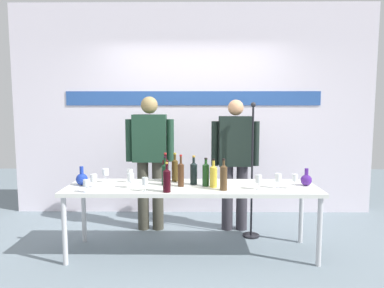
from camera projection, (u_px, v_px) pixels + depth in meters
name	position (u px, v px, depth m)	size (l,w,h in m)	color
ground_plane	(192.00, 253.00, 3.76)	(10.00, 10.00, 0.00)	slate
back_wall	(193.00, 110.00, 5.09)	(5.19, 0.11, 3.00)	white
display_table	(192.00, 191.00, 3.69)	(2.61, 0.70, 0.73)	silver
decanter_blue_left	(82.00, 179.00, 3.71)	(0.12, 0.12, 0.20)	#1A339E
decanter_blue_right	(306.00, 180.00, 3.69)	(0.12, 0.12, 0.18)	#4C228B
presenter_left	(150.00, 154.00, 4.39)	(0.60, 0.22, 1.68)	#3D3B30
presenter_right	(235.00, 157.00, 4.38)	(0.60, 0.22, 1.64)	#343139
wine_bottle_0	(181.00, 173.00, 3.64)	(0.06, 0.06, 0.33)	#452916
wine_bottle_1	(165.00, 169.00, 3.87)	(0.07, 0.07, 0.32)	black
wine_bottle_2	(175.00, 169.00, 3.89)	(0.07, 0.07, 0.32)	#483514
wine_bottle_3	(167.00, 180.00, 3.41)	(0.08, 0.08, 0.29)	black
wine_bottle_4	(194.00, 172.00, 3.74)	(0.07, 0.07, 0.31)	black
wine_bottle_5	(206.00, 174.00, 3.66)	(0.07, 0.07, 0.30)	#184018
wine_bottle_6	(165.00, 173.00, 3.70)	(0.07, 0.07, 0.31)	black
wine_bottle_7	(224.00, 176.00, 3.48)	(0.07, 0.07, 0.32)	#4C361E
wine_bottle_8	(213.00, 175.00, 3.61)	(0.08, 0.08, 0.30)	gold
wine_glass_left_0	(106.00, 172.00, 3.84)	(0.07, 0.07, 0.15)	white
wine_glass_left_1	(145.00, 182.00, 3.43)	(0.06, 0.06, 0.14)	white
wine_glass_left_2	(131.00, 177.00, 3.58)	(0.07, 0.07, 0.15)	white
wine_glass_left_3	(94.00, 178.00, 3.60)	(0.07, 0.07, 0.14)	white
wine_glass_left_4	(86.00, 184.00, 3.39)	(0.06, 0.06, 0.13)	white
wine_glass_left_5	(130.00, 173.00, 3.83)	(0.06, 0.06, 0.15)	white
wine_glass_right_0	(295.00, 178.00, 3.54)	(0.06, 0.06, 0.15)	white
wine_glass_right_1	(278.00, 178.00, 3.57)	(0.06, 0.06, 0.15)	white
wine_glass_right_2	(259.00, 179.00, 3.51)	(0.06, 0.06, 0.15)	white
microphone_stand	(252.00, 192.00, 4.18)	(0.20, 0.20, 1.61)	black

